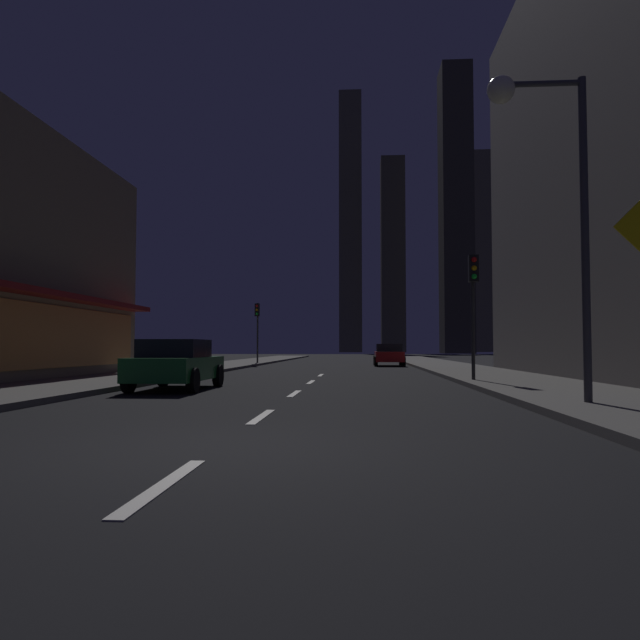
{
  "coord_description": "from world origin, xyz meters",
  "views": [
    {
      "loc": [
        1.74,
        -7.23,
        1.22
      ],
      "look_at": [
        0.0,
        18.27,
        2.4
      ],
      "focal_mm": 33.45,
      "sensor_mm": 36.0,
      "label": 1
    }
  ],
  "objects": [
    {
      "name": "ground_plane",
      "position": [
        0.0,
        32.0,
        -0.05
      ],
      "size": [
        78.0,
        136.0,
        0.1
      ],
      "primitive_type": "cube",
      "color": "black"
    },
    {
      "name": "sidewalk_right",
      "position": [
        7.0,
        32.0,
        0.07
      ],
      "size": [
        4.0,
        76.0,
        0.15
      ],
      "primitive_type": "cube",
      "color": "#605E59",
      "rests_on": "ground"
    },
    {
      "name": "sidewalk_left",
      "position": [
        -7.0,
        32.0,
        0.07
      ],
      "size": [
        4.0,
        76.0,
        0.15
      ],
      "primitive_type": "cube",
      "color": "#605E59",
      "rests_on": "ground"
    },
    {
      "name": "lane_marking_center",
      "position": [
        0.0,
        8.4,
        0.01
      ],
      "size": [
        0.16,
        23.0,
        0.01
      ],
      "color": "silver",
      "rests_on": "ground"
    },
    {
      "name": "skyscraper_distant_tall",
      "position": [
        -0.74,
        143.55,
        33.27
      ],
      "size": [
        5.73,
        5.46,
        66.53
      ],
      "primitive_type": "cube",
      "color": "brown",
      "rests_on": "ground"
    },
    {
      "name": "skyscraper_distant_mid",
      "position": [
        9.71,
        139.21,
        23.88
      ],
      "size": [
        5.8,
        6.92,
        47.77
      ],
      "primitive_type": "cube",
      "color": "#4B4738",
      "rests_on": "ground"
    },
    {
      "name": "skyscraper_distant_short",
      "position": [
        21.26,
        114.98,
        29.43
      ],
      "size": [
        6.1,
        8.25,
        58.85
      ],
      "primitive_type": "cube",
      "color": "#3C392D",
      "rests_on": "ground"
    },
    {
      "name": "skyscraper_distant_slender",
      "position": [
        34.74,
        155.07,
        26.85
      ],
      "size": [
        5.6,
        8.52,
        53.71
      ],
      "primitive_type": "cube",
      "color": "#5C5745",
      "rests_on": "ground"
    },
    {
      "name": "car_parked_near",
      "position": [
        -3.6,
        9.77,
        0.74
      ],
      "size": [
        1.98,
        4.24,
        1.45
      ],
      "color": "#1E722D",
      "rests_on": "ground"
    },
    {
      "name": "car_parked_far",
      "position": [
        3.6,
        32.38,
        0.74
      ],
      "size": [
        1.98,
        4.24,
        1.45
      ],
      "color": "#B21919",
      "rests_on": "ground"
    },
    {
      "name": "fire_hydrant_far_left",
      "position": [
        -5.9,
        22.47,
        0.45
      ],
      "size": [
        0.42,
        0.3,
        0.65
      ],
      "color": "gold",
      "rests_on": "sidewalk_left"
    },
    {
      "name": "traffic_light_near_right",
      "position": [
        5.5,
        12.87,
        3.19
      ],
      "size": [
        0.32,
        0.48,
        4.2
      ],
      "color": "#2D2D2D",
      "rests_on": "sidewalk_right"
    },
    {
      "name": "traffic_light_far_left",
      "position": [
        -5.5,
        34.13,
        3.19
      ],
      "size": [
        0.32,
        0.48,
        4.2
      ],
      "color": "#2D2D2D",
      "rests_on": "sidewalk_left"
    },
    {
      "name": "street_lamp_right",
      "position": [
        5.38,
        4.84,
        5.07
      ],
      "size": [
        1.96,
        0.56,
        6.58
      ],
      "color": "#38383D",
      "rests_on": "sidewalk_right"
    }
  ]
}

